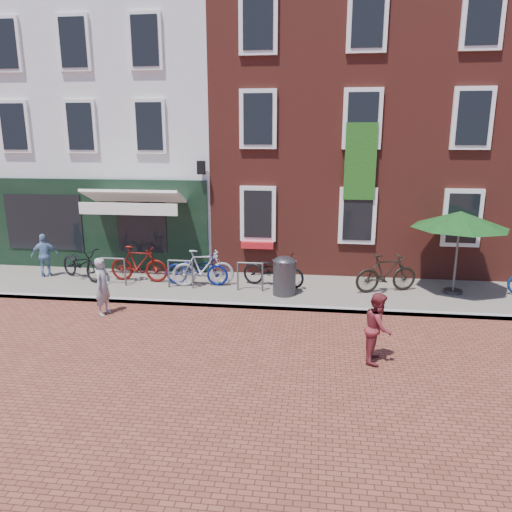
# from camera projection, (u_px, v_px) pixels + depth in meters

# --- Properties ---
(ground) EXTENTS (80.00, 80.00, 0.00)m
(ground) POSITION_uv_depth(u_px,v_px,m) (225.00, 308.00, 12.66)
(ground) COLOR brown
(sidewalk) EXTENTS (24.00, 3.00, 0.10)m
(sidewalk) POSITION_uv_depth(u_px,v_px,m) (269.00, 290.00, 13.97)
(sidewalk) COLOR slate
(sidewalk) RESTS_ON ground
(building_stucco) EXTENTS (8.00, 8.00, 9.00)m
(building_stucco) POSITION_uv_depth(u_px,v_px,m) (130.00, 131.00, 18.92)
(building_stucco) COLOR silver
(building_stucco) RESTS_ON ground
(building_brick_mid) EXTENTS (6.00, 8.00, 10.00)m
(building_brick_mid) POSITION_uv_depth(u_px,v_px,m) (312.00, 117.00, 17.93)
(building_brick_mid) COLOR maroon
(building_brick_mid) RESTS_ON ground
(building_brick_right) EXTENTS (6.00, 8.00, 10.00)m
(building_brick_right) POSITION_uv_depth(u_px,v_px,m) (483.00, 116.00, 17.18)
(building_brick_right) COLOR maroon
(building_brick_right) RESTS_ON ground
(litter_bin) EXTENTS (0.62, 0.62, 1.14)m
(litter_bin) POSITION_uv_depth(u_px,v_px,m) (284.00, 274.00, 13.27)
(litter_bin) COLOR #3A393C
(litter_bin) RESTS_ON sidewalk
(parasol) EXTENTS (2.57, 2.57, 2.38)m
(parasol) POSITION_uv_depth(u_px,v_px,m) (460.00, 216.00, 13.03)
(parasol) COLOR #4C4C4F
(parasol) RESTS_ON sidewalk
(woman) EXTENTS (0.43, 0.58, 1.45)m
(woman) POSITION_uv_depth(u_px,v_px,m) (103.00, 286.00, 12.06)
(woman) COLOR gray
(woman) RESTS_ON ground
(boy) EXTENTS (0.65, 0.77, 1.41)m
(boy) POSITION_uv_depth(u_px,v_px,m) (378.00, 327.00, 9.56)
(boy) COLOR maroon
(boy) RESTS_ON ground
(cafe_person) EXTENTS (0.85, 0.66, 1.34)m
(cafe_person) POSITION_uv_depth(u_px,v_px,m) (45.00, 255.00, 14.93)
(cafe_person) COLOR #688AB0
(cafe_person) RESTS_ON sidewalk
(bicycle_0) EXTENTS (1.91, 1.47, 0.96)m
(bicycle_0) POSITION_uv_depth(u_px,v_px,m) (81.00, 263.00, 14.73)
(bicycle_0) COLOR black
(bicycle_0) RESTS_ON sidewalk
(bicycle_1) EXTENTS (1.81, 0.60, 1.07)m
(bicycle_1) POSITION_uv_depth(u_px,v_px,m) (139.00, 264.00, 14.48)
(bicycle_1) COLOR #560C08
(bicycle_1) RESTS_ON sidewalk
(bicycle_2) EXTENTS (1.84, 0.65, 0.96)m
(bicycle_2) POSITION_uv_depth(u_px,v_px,m) (197.00, 269.00, 14.15)
(bicycle_2) COLOR #081155
(bicycle_2) RESTS_ON sidewalk
(bicycle_3) EXTENTS (1.85, 0.89, 1.07)m
(bicycle_3) POSITION_uv_depth(u_px,v_px,m) (203.00, 268.00, 14.05)
(bicycle_3) COLOR #9F9FA2
(bicycle_3) RESTS_ON sidewalk
(bicycle_4) EXTENTS (1.94, 1.05, 0.96)m
(bicycle_4) POSITION_uv_depth(u_px,v_px,m) (273.00, 270.00, 14.02)
(bicycle_4) COLOR black
(bicycle_4) RESTS_ON sidewalk
(bicycle_5) EXTENTS (1.85, 1.04, 1.07)m
(bicycle_5) POSITION_uv_depth(u_px,v_px,m) (386.00, 273.00, 13.51)
(bicycle_5) COLOR black
(bicycle_5) RESTS_ON sidewalk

